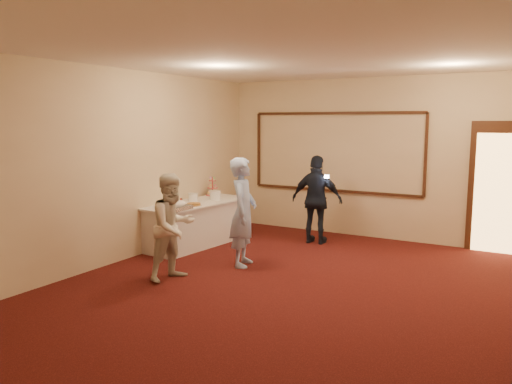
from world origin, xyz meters
TOP-DOWN VIEW (x-y plane):
  - floor at (0.00, 0.00)m, footprint 7.00×7.00m
  - room_walls at (0.00, 0.00)m, footprint 6.04×7.04m
  - wall_molding at (-0.80, 3.47)m, footprint 3.45×0.04m
  - doorway at (2.15, 3.45)m, footprint 1.05×0.07m
  - buffet_table at (-2.58, 1.37)m, footprint 1.06×2.24m
  - pavlova_tray at (-2.40, 0.61)m, footprint 0.35×0.48m
  - cupcake_stand at (-2.81, 2.19)m, footprint 0.26×0.26m
  - plate_stack_a at (-2.69, 1.41)m, footprint 0.18×0.18m
  - plate_stack_b at (-2.44, 1.74)m, footprint 0.21×0.21m
  - tart at (-2.36, 0.99)m, footprint 0.27×0.27m
  - man at (-1.19, 0.67)m, footprint 0.56×0.69m
  - woman at (-1.68, -0.39)m, footprint 0.70×0.82m
  - guest at (-0.77, 2.54)m, footprint 0.96×0.45m
  - camera_flash at (-0.53, 2.38)m, footprint 0.08×0.06m

SIDE VIEW (x-z plane):
  - floor at x=0.00m, z-range 0.00..0.00m
  - buffet_table at x=-2.58m, z-range 0.00..0.77m
  - woman at x=-1.68m, z-range 0.00..1.49m
  - tart at x=-2.36m, z-range 0.77..0.82m
  - guest at x=-0.77m, z-range 0.00..1.59m
  - man at x=-1.19m, z-range 0.00..1.66m
  - pavlova_tray at x=-2.40m, z-range 0.76..0.93m
  - plate_stack_a at x=-2.69m, z-range 0.77..0.92m
  - plate_stack_b at x=-2.44m, z-range 0.77..0.94m
  - cupcake_stand at x=-2.81m, z-range 0.71..1.10m
  - doorway at x=2.15m, z-range -0.02..2.18m
  - camera_flash at x=-0.53m, z-range 1.22..1.27m
  - wall_molding at x=-0.80m, z-range 0.83..2.38m
  - room_walls at x=0.00m, z-range 0.52..3.54m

